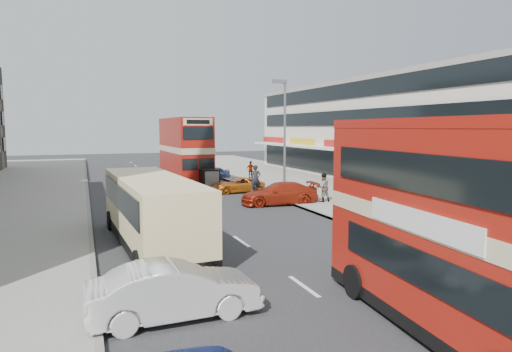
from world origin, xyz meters
name	(u,v)px	position (x,y,z in m)	size (l,w,h in m)	color
ground	(337,311)	(0.00, 0.00, 0.00)	(160.00, 160.00, 0.00)	#28282B
road_surface	(184,200)	(0.00, 20.00, 0.01)	(12.00, 90.00, 0.01)	#28282B
pavement_right	(337,191)	(12.00, 20.00, 0.07)	(12.00, 90.00, 0.15)	gray
kerb_left	(88,205)	(-6.10, 20.00, 0.07)	(0.20, 90.00, 0.16)	gray
kerb_right	(267,195)	(6.10, 20.00, 0.07)	(0.20, 90.00, 0.16)	gray
commercial_row	(406,130)	(19.95, 22.00, 4.70)	(9.90, 46.20, 9.30)	beige
street_lamp	(284,130)	(6.52, 18.00, 4.78)	(1.00, 0.20, 8.12)	slate
bus_main	(453,225)	(1.92, -2.01, 2.62)	(3.18, 9.22, 4.98)	black
bus_second	(185,151)	(2.04, 28.85, 2.93)	(3.05, 10.14, 5.57)	black
coach	(152,208)	(-3.70, 8.67, 1.58)	(3.18, 10.26, 2.68)	black
car_left_front	(174,291)	(-4.20, 1.09, 0.73)	(1.55, 4.44, 1.46)	silver
car_right_a	(279,194)	(5.38, 16.11, 0.72)	(2.02, 4.96, 1.44)	#9A230F
car_right_b	(237,185)	(4.61, 22.26, 0.57)	(1.88, 4.08, 1.13)	#C15E13
car_right_c	(211,173)	(5.15, 31.74, 0.60)	(1.43, 3.55, 1.21)	#5E83BC
pedestrian_near	(323,187)	(8.14, 15.33, 1.09)	(0.69, 0.47, 1.88)	gray
pedestrian_far	(250,170)	(8.55, 30.07, 0.96)	(0.95, 0.39, 1.62)	gray
cyclist	(256,186)	(5.00, 19.30, 0.81)	(0.73, 1.77, 2.32)	gray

